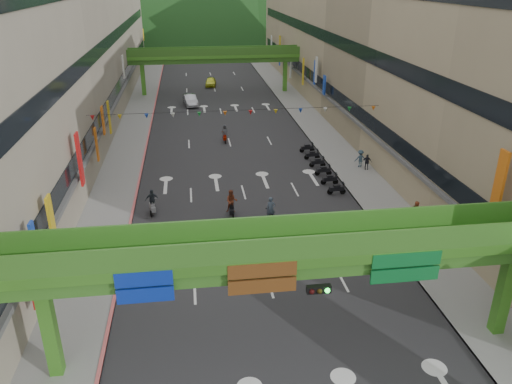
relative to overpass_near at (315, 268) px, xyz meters
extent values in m
cube|color=#28282B|center=(-0.93, 44.62, -5.20)|extent=(18.00, 140.00, 0.02)
cube|color=gray|center=(-11.93, 44.62, -5.13)|extent=(4.00, 140.00, 0.15)
cube|color=gray|center=(10.07, 44.62, -5.13)|extent=(4.00, 140.00, 0.15)
cube|color=#CC5959|center=(-10.03, 44.62, -5.12)|extent=(0.20, 140.00, 0.18)
cube|color=gray|center=(8.17, 44.62, -5.12)|extent=(0.20, 140.00, 0.18)
cube|color=#9E937F|center=(-19.93, 44.62, 4.29)|extent=(12.00, 95.00, 19.00)
cube|color=black|center=(-13.88, 44.62, -1.01)|extent=(0.08, 90.25, 1.40)
cube|color=black|center=(-13.88, 44.62, 4.99)|extent=(0.08, 90.25, 1.40)
cube|color=gray|center=(18.07, 44.62, 4.29)|extent=(12.00, 95.00, 19.00)
cube|color=black|center=(12.02, 44.62, -1.01)|extent=(0.08, 90.25, 1.40)
cube|color=black|center=(12.02, 44.62, 4.99)|extent=(0.08, 90.25, 1.40)
cube|color=#4C9E2D|center=(-0.93, 0.62, 0.54)|extent=(28.00, 2.20, 0.50)
cube|color=#387223|center=(-0.93, 0.62, -0.06)|extent=(28.00, 1.76, 0.70)
cube|color=#4C9E2D|center=(-11.93, 0.62, -2.81)|extent=(0.60, 0.60, 4.80)
cube|color=#4C9E2D|center=(10.07, 0.62, -2.81)|extent=(0.60, 0.60, 4.80)
cube|color=#387223|center=(-0.93, -0.42, 1.34)|extent=(28.00, 0.12, 1.10)
cube|color=#387223|center=(-0.93, 1.66, 1.34)|extent=(28.00, 0.12, 1.10)
cube|color=navy|center=(-7.43, -0.46, -0.06)|extent=(2.40, 0.12, 1.50)
cube|color=#593314|center=(-2.43, -0.46, -0.06)|extent=(3.00, 0.12, 1.50)
cube|color=#0C5926|center=(4.07, -0.46, -0.06)|extent=(3.20, 0.12, 1.50)
cube|color=black|center=(0.07, -0.61, -0.71)|extent=(1.10, 0.28, 0.35)
cube|color=#4C9E2D|center=(-0.93, 59.62, 0.54)|extent=(28.00, 2.20, 0.50)
cube|color=#387223|center=(-0.93, 59.62, -0.06)|extent=(28.00, 1.76, 0.70)
cube|color=#4C9E2D|center=(-11.93, 59.62, -2.81)|extent=(0.60, 0.60, 4.80)
cube|color=#4C9E2D|center=(10.07, 59.62, -2.81)|extent=(0.60, 0.60, 4.80)
cube|color=#387223|center=(-0.93, 58.58, 1.34)|extent=(28.00, 0.12, 1.10)
cube|color=#387223|center=(-0.93, 60.66, 1.34)|extent=(28.00, 0.12, 1.10)
ellipsoid|color=#1C4419|center=(-15.93, 154.62, -5.21)|extent=(168.00, 140.00, 112.00)
ellipsoid|color=#1C4419|center=(24.07, 174.62, -5.21)|extent=(208.00, 176.00, 128.00)
cylinder|color=black|center=(-0.93, 24.62, 0.99)|extent=(26.00, 0.03, 0.03)
cone|color=red|center=(-13.43, 24.62, 0.74)|extent=(0.36, 0.36, 0.40)
cone|color=gold|center=(-11.16, 24.62, 0.74)|extent=(0.36, 0.36, 0.40)
cone|color=#193FB2|center=(-8.89, 24.62, 0.74)|extent=(0.36, 0.36, 0.40)
cone|color=silver|center=(-6.61, 24.62, 0.74)|extent=(0.36, 0.36, 0.40)
cone|color=#198C33|center=(-4.34, 24.62, 0.74)|extent=(0.36, 0.36, 0.40)
cone|color=orange|center=(-2.07, 24.62, 0.74)|extent=(0.36, 0.36, 0.40)
cone|color=red|center=(0.20, 24.62, 0.74)|extent=(0.36, 0.36, 0.40)
cone|color=gold|center=(2.48, 24.62, 0.74)|extent=(0.36, 0.36, 0.40)
cone|color=#193FB2|center=(4.75, 24.62, 0.74)|extent=(0.36, 0.36, 0.40)
cone|color=silver|center=(7.02, 24.62, 0.74)|extent=(0.36, 0.36, 0.40)
cone|color=#198C33|center=(9.29, 24.62, 0.74)|extent=(0.36, 0.36, 0.40)
cone|color=orange|center=(11.57, 24.62, 0.74)|extent=(0.36, 0.36, 0.40)
cube|color=black|center=(0.43, 14.44, -4.66)|extent=(0.48, 1.33, 0.35)
cube|color=black|center=(0.43, 14.44, -4.41)|extent=(0.35, 0.58, 0.18)
cube|color=black|center=(0.38, 14.99, -4.16)|extent=(0.55, 0.12, 0.06)
cylinder|color=black|center=(0.38, 14.99, -4.96)|extent=(0.15, 0.51, 0.50)
cylinder|color=black|center=(0.49, 13.89, -4.96)|extent=(0.15, 0.51, 0.50)
imported|color=#384453|center=(0.43, 14.44, -3.94)|extent=(0.71, 0.50, 1.82)
cube|color=black|center=(-2.33, 16.21, -4.66)|extent=(0.47, 1.33, 0.35)
cube|color=black|center=(-2.33, 16.21, -4.41)|extent=(0.35, 0.58, 0.18)
cube|color=black|center=(-2.39, 16.76, -4.16)|extent=(0.55, 0.11, 0.06)
cylinder|color=black|center=(-2.39, 16.76, -4.96)|extent=(0.15, 0.51, 0.50)
cylinder|color=black|center=(-2.28, 15.66, -4.96)|extent=(0.15, 0.51, 0.50)
imported|color=maroon|center=(-2.33, 16.21, -3.95)|extent=(0.94, 0.77, 1.81)
cube|color=gray|center=(-8.43, 17.43, -4.66)|extent=(0.60, 1.34, 0.35)
cube|color=gray|center=(-8.43, 17.43, -4.41)|extent=(0.40, 0.60, 0.18)
cube|color=gray|center=(-8.32, 17.97, -4.16)|extent=(0.55, 0.17, 0.06)
cylinder|color=black|center=(-8.32, 17.97, -4.96)|extent=(0.20, 0.51, 0.50)
cylinder|color=black|center=(-8.54, 16.89, -4.96)|extent=(0.20, 0.51, 0.50)
imported|color=#282F37|center=(-8.43, 17.43, -4.01)|extent=(1.06, 0.60, 1.70)
cube|color=#851000|center=(-1.43, 34.81, -4.66)|extent=(0.44, 1.32, 0.35)
cube|color=#851000|center=(-1.43, 34.81, -4.41)|extent=(0.34, 0.57, 0.18)
cube|color=#851000|center=(-1.47, 35.36, -4.16)|extent=(0.55, 0.10, 0.06)
cylinder|color=black|center=(-1.47, 35.36, -4.96)|extent=(0.13, 0.51, 0.50)
cylinder|color=black|center=(-1.39, 34.26, -4.96)|extent=(0.13, 0.51, 0.50)
imported|color=#3E3F45|center=(-1.43, 34.81, -4.02)|extent=(0.85, 0.58, 1.66)
cube|color=black|center=(6.87, 19.12, -4.66)|extent=(1.32, 0.45, 0.35)
cube|color=black|center=(6.87, 19.12, -4.41)|extent=(0.57, 0.34, 0.18)
cube|color=black|center=(7.42, 19.07, -4.16)|extent=(0.10, 0.55, 0.06)
cylinder|color=black|center=(7.42, 19.07, -4.96)|extent=(0.51, 0.14, 0.50)
cylinder|color=black|center=(6.32, 19.16, -4.96)|extent=(0.51, 0.14, 0.50)
cube|color=black|center=(6.87, 21.32, -4.66)|extent=(1.32, 0.45, 0.35)
cube|color=black|center=(6.87, 21.32, -4.41)|extent=(0.57, 0.34, 0.18)
cube|color=black|center=(7.42, 21.27, -4.16)|extent=(0.10, 0.55, 0.06)
cylinder|color=black|center=(7.42, 21.27, -4.96)|extent=(0.51, 0.14, 0.50)
cylinder|color=black|center=(6.32, 21.36, -4.96)|extent=(0.51, 0.14, 0.50)
cube|color=black|center=(6.87, 23.52, -4.66)|extent=(1.32, 0.45, 0.35)
cube|color=black|center=(6.87, 23.52, -4.41)|extent=(0.57, 0.34, 0.18)
cube|color=black|center=(7.42, 23.47, -4.16)|extent=(0.10, 0.55, 0.06)
cylinder|color=black|center=(7.42, 23.47, -4.96)|extent=(0.51, 0.14, 0.50)
cylinder|color=black|center=(6.32, 23.56, -4.96)|extent=(0.51, 0.14, 0.50)
cube|color=black|center=(6.87, 25.72, -4.66)|extent=(1.32, 0.45, 0.35)
cube|color=black|center=(6.87, 25.72, -4.41)|extent=(0.57, 0.34, 0.18)
cube|color=black|center=(7.42, 25.67, -4.16)|extent=(0.10, 0.55, 0.06)
cylinder|color=black|center=(7.42, 25.67, -4.96)|extent=(0.51, 0.14, 0.50)
cylinder|color=black|center=(6.32, 25.76, -4.96)|extent=(0.51, 0.14, 0.50)
cube|color=black|center=(6.87, 27.92, -4.66)|extent=(1.32, 0.45, 0.35)
cube|color=black|center=(6.87, 27.92, -4.41)|extent=(0.57, 0.34, 0.18)
cube|color=black|center=(7.42, 27.87, -4.16)|extent=(0.10, 0.55, 0.06)
cylinder|color=black|center=(7.42, 27.87, -4.96)|extent=(0.51, 0.14, 0.50)
cylinder|color=black|center=(6.32, 27.96, -4.96)|extent=(0.51, 0.14, 0.50)
cube|color=black|center=(6.87, 30.12, -4.66)|extent=(1.32, 0.45, 0.35)
cube|color=black|center=(6.87, 30.12, -4.41)|extent=(0.57, 0.34, 0.18)
cube|color=black|center=(7.42, 30.07, -4.16)|extent=(0.10, 0.55, 0.06)
cylinder|color=black|center=(7.42, 30.07, -4.96)|extent=(0.51, 0.14, 0.50)
cylinder|color=black|center=(6.32, 30.16, -4.96)|extent=(0.51, 0.14, 0.50)
imported|color=#B3B5BC|center=(-5.00, 52.41, -4.44)|extent=(2.31, 4.86, 1.54)
imported|color=yellow|center=(-1.41, 65.54, -4.50)|extent=(2.07, 4.30, 1.42)
imported|color=#A44C2A|center=(11.27, 13.15, -4.40)|extent=(0.98, 0.92, 1.62)
imported|color=black|center=(11.27, 24.19, -4.46)|extent=(0.94, 0.56, 1.50)
imported|color=#304554|center=(10.88, 24.96, -4.37)|extent=(0.82, 0.56, 1.68)
camera|label=1|loc=(-5.16, -18.49, 12.04)|focal=35.00mm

